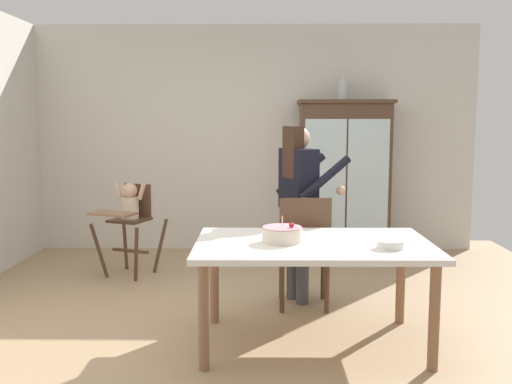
{
  "coord_description": "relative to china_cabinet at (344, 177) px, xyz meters",
  "views": [
    {
      "loc": [
        0.14,
        -4.28,
        1.59
      ],
      "look_at": [
        0.06,
        0.7,
        0.95
      ],
      "focal_mm": 39.98,
      "sensor_mm": 36.0,
      "label": 1
    }
  ],
  "objects": [
    {
      "name": "dining_table",
      "position": [
        -0.59,
        -2.76,
        -0.25
      ],
      "size": [
        1.64,
        1.05,
        0.74
      ],
      "color": "silver",
      "rests_on": "ground_plane"
    },
    {
      "name": "ground_plane",
      "position": [
        -1.07,
        -2.37,
        -0.91
      ],
      "size": [
        6.24,
        6.24,
        0.0
      ],
      "primitive_type": "plane",
      "color": "tan"
    },
    {
      "name": "ceramic_vase",
      "position": [
        -0.03,
        0.0,
        1.02
      ],
      "size": [
        0.13,
        0.13,
        0.27
      ],
      "color": "#B2B7B2",
      "rests_on": "china_cabinet"
    },
    {
      "name": "wall_back",
      "position": [
        -1.07,
        0.26,
        0.44
      ],
      "size": [
        5.32,
        0.06,
        2.7
      ],
      "primitive_type": "cube",
      "color": "beige",
      "rests_on": "ground_plane"
    },
    {
      "name": "china_cabinet",
      "position": [
        0.0,
        0.0,
        0.0
      ],
      "size": [
        1.09,
        0.48,
        1.81
      ],
      "color": "#4C3323",
      "rests_on": "ground_plane"
    },
    {
      "name": "high_chair_with_toddler",
      "position": [
        -2.3,
        -0.97,
        -0.26
      ],
      "size": [
        0.74,
        0.82,
        0.95
      ],
      "rotation": [
        0.0,
        0.0,
        -0.38
      ],
      "color": "#4C3323",
      "rests_on": "ground_plane"
    },
    {
      "name": "adult_person",
      "position": [
        -0.63,
        -1.79,
        0.06
      ],
      "size": [
        0.65,
        0.64,
        1.53
      ],
      "rotation": [
        0.0,
        0.0,
        2.03
      ],
      "color": "#47474C",
      "rests_on": "ground_plane"
    },
    {
      "name": "dining_chair_far_side",
      "position": [
        -0.6,
        -2.02,
        -0.35
      ],
      "size": [
        0.45,
        0.45,
        0.96
      ],
      "rotation": [
        0.0,
        0.0,
        3.13
      ],
      "color": "#4C3323",
      "rests_on": "ground_plane"
    },
    {
      "name": "serving_bowl",
      "position": [
        -0.1,
        -2.95,
        -0.14
      ],
      "size": [
        0.18,
        0.18,
        0.05
      ],
      "primitive_type": "cylinder",
      "color": "silver",
      "rests_on": "dining_table"
    },
    {
      "name": "birthday_cake",
      "position": [
        -0.81,
        -2.76,
        -0.12
      ],
      "size": [
        0.28,
        0.28,
        0.19
      ],
      "color": "beige",
      "rests_on": "dining_table"
    }
  ]
}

